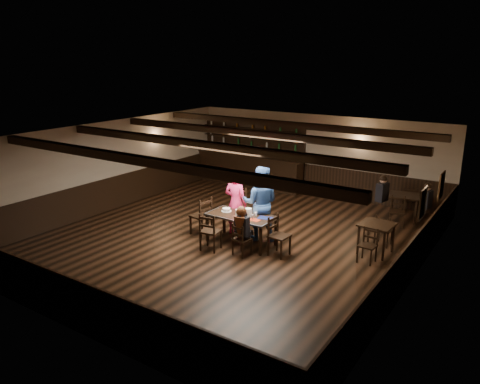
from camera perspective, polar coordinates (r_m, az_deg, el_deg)
The scene contains 25 objects.
ground at distance 12.17m, azimuth -0.96°, elevation -5.67°, with size 10.00×10.00×0.00m, color black.
room_shell at distance 11.66m, azimuth -0.86°, elevation 2.36°, with size 9.02×10.02×2.71m.
dining_table at distance 11.62m, azimuth 0.15°, elevation -3.16°, with size 1.71×0.86×0.75m.
chair_near_left at distance 11.26m, azimuth -3.80°, elevation -4.54°, with size 0.50×0.48×0.95m.
chair_near_right at distance 10.97m, azimuth -0.01°, elevation -5.56°, with size 0.43×0.41×0.80m.
chair_end_left at distance 12.25m, azimuth -4.50°, elevation -2.61°, with size 0.52×0.54×1.02m.
chair_end_right at distance 11.06m, azimuth 4.47°, elevation -4.89°, with size 0.46×0.48×0.96m.
chair_far_pushed at distance 13.18m, azimuth 0.00°, elevation -1.34°, with size 0.62×0.62×0.96m.
woman_pink at distance 12.21m, azimuth -0.52°, elevation -1.31°, with size 0.63×0.41×1.72m, color #FD2D93.
man_blue at distance 11.86m, azimuth 2.49°, elevation -1.37°, with size 0.93×0.73×1.92m, color navy.
seated_person at distance 10.88m, azimuth 0.19°, elevation -3.79°, with size 0.32×0.48×0.79m.
cake at distance 11.88m, azimuth -1.66°, elevation -2.19°, with size 0.26×0.26×0.08m.
plate_stack_a at distance 11.58m, azimuth -0.18°, elevation -2.48°, with size 0.16×0.16×0.15m, color white.
plate_stack_b at distance 11.49m, azimuth 1.04°, elevation -2.48°, with size 0.17×0.17×0.20m, color white.
tea_light at distance 11.65m, azimuth 0.77°, elevation -2.62°, with size 0.06×0.06×0.06m.
salt_shaker at distance 11.37m, azimuth 1.55°, elevation -2.97°, with size 0.04×0.04×0.10m, color silver.
pepper_shaker at distance 11.30m, azimuth 1.54°, elevation -3.10°, with size 0.04×0.04×0.09m, color #A5A8AD.
drink_glass at distance 11.53m, azimuth 1.95°, elevation -2.69°, with size 0.07×0.07×0.10m, color silver.
menu_red at distance 11.27m, azimuth 1.79°, elevation -3.40°, with size 0.27×0.19×0.00m, color maroon.
menu_blue at distance 11.41m, azimuth 3.10°, elevation -3.16°, with size 0.34×0.24×0.00m, color #0F174B.
bar_counter at distance 17.03m, azimuth 1.16°, elevation 3.26°, with size 4.39×0.70×2.20m.
back_table_a at distance 11.52m, azimuth 16.34°, elevation -4.21°, with size 0.79×0.79×0.75m.
back_table_b at distance 14.11m, azimuth 19.39°, elevation -0.74°, with size 0.96×0.96×0.75m.
bg_patron_left at distance 14.19m, azimuth 16.99°, elevation 0.43°, with size 0.31×0.42×0.77m.
bg_patron_right at distance 13.95m, azimuth 21.81°, elevation -0.41°, with size 0.27×0.38×0.72m.
Camera 1 is at (6.41, -9.30, 4.53)m, focal length 35.00 mm.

